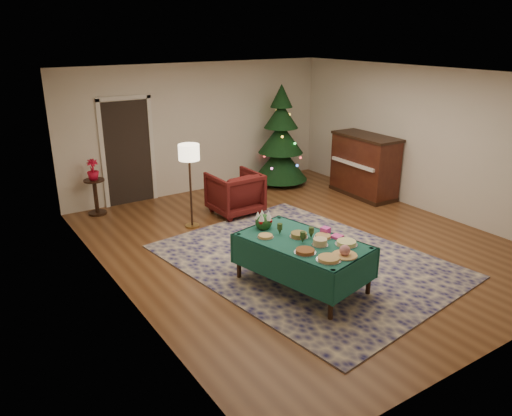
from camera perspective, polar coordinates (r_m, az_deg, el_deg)
room_shell at (r=7.87m, az=5.33°, el=5.10°), size 7.00×7.00×7.00m
doorway at (r=10.18m, az=-14.45°, el=6.48°), size 1.08×0.04×2.16m
rug at (r=7.66m, az=5.60°, el=-6.01°), size 3.73×4.59×0.02m
buffet_table at (r=6.73m, az=5.34°, el=-4.80°), size 1.39×1.93×0.68m
platter_0 at (r=6.16m, az=8.30°, el=-5.75°), size 0.31×0.31×0.04m
platter_1 at (r=6.29m, az=10.10°, el=-4.97°), size 0.32×0.32×0.15m
platter_2 at (r=6.62m, az=10.29°, el=-3.95°), size 0.29×0.29×0.06m
platter_3 at (r=6.32m, az=5.63°, el=-4.94°), size 0.28×0.28×0.05m
platter_4 at (r=6.54m, az=7.33°, el=-3.89°), size 0.22×0.22×0.09m
platter_5 at (r=6.80m, az=7.66°, el=-3.23°), size 0.25×0.25×0.04m
platter_6 at (r=6.77m, az=4.93°, el=-3.10°), size 0.25×0.25×0.07m
platter_7 at (r=6.74m, az=1.09°, el=-3.26°), size 0.23×0.23×0.04m
goblet_0 at (r=6.82m, az=2.74°, el=-2.37°), size 0.07×0.07×0.16m
goblet_1 at (r=6.73m, az=6.34°, el=-2.79°), size 0.07×0.07×0.16m
goblet_2 at (r=6.58m, az=5.37°, el=-3.31°), size 0.07×0.07×0.16m
napkin_stack at (r=6.82m, az=9.24°, el=-3.24°), size 0.16×0.16×0.04m
gift_box at (r=6.92m, az=7.94°, el=-2.57°), size 0.13×0.13×0.09m
centerpiece at (r=7.01m, az=0.88°, el=-1.43°), size 0.24×0.25×0.28m
armchair at (r=9.43m, az=-2.44°, el=1.96°), size 0.88×0.82×0.89m
floor_lamp at (r=8.62m, az=-7.65°, el=5.75°), size 0.36×0.36×1.49m
side_table at (r=9.90m, az=-17.83°, el=1.17°), size 0.38×0.38×0.68m
potted_plant at (r=9.77m, az=-18.11°, el=3.71°), size 0.22×0.39×0.22m
christmas_tree at (r=11.19m, az=2.85°, el=7.75°), size 1.24×1.24×2.23m
piano at (r=10.69m, az=12.29°, el=4.69°), size 0.75×1.51×1.29m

